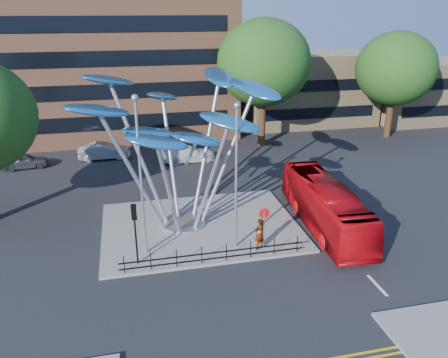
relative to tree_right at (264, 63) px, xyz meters
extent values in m
plane|color=black|center=(-8.00, -22.00, -8.04)|extent=(120.00, 120.00, 0.00)
cube|color=slate|center=(-9.00, -16.00, -7.96)|extent=(12.00, 9.00, 0.15)
cube|color=tan|center=(8.00, 8.00, -4.04)|extent=(15.00, 8.00, 8.00)
cube|color=tan|center=(22.00, 6.00, -4.54)|extent=(12.00, 8.00, 7.00)
cylinder|color=black|center=(0.00, 0.00, -5.18)|extent=(0.70, 0.70, 5.72)
ellipsoid|color=#1D4614|center=(0.00, 0.00, 0.02)|extent=(8.80, 8.80, 8.10)
cylinder|color=black|center=(14.00, 0.00, -5.51)|extent=(0.70, 0.70, 5.06)
ellipsoid|color=#1D4614|center=(14.00, 0.00, -0.91)|extent=(8.00, 8.00, 7.36)
cylinder|color=#9EA0A5|center=(-10.00, -15.50, -7.83)|extent=(2.80, 2.80, 0.12)
cylinder|color=#9EA0A5|center=(-11.20, -16.10, -3.99)|extent=(0.24, 0.24, 7.80)
ellipsoid|color=#308CD3|center=(-14.40, -17.10, -0.09)|extent=(3.92, 2.95, 1.39)
cylinder|color=#9EA0A5|center=(-10.40, -16.50, -4.69)|extent=(0.24, 0.24, 6.40)
ellipsoid|color=#308CD3|center=(-11.60, -18.70, -1.49)|extent=(3.47, 1.78, 1.31)
cylinder|color=#9EA0A5|center=(-9.40, -16.30, -4.39)|extent=(0.24, 0.24, 7.00)
ellipsoid|color=#308CD3|center=(-7.60, -17.90, -0.89)|extent=(3.81, 3.11, 1.36)
cylinder|color=#9EA0A5|center=(-8.80, -15.50, -3.79)|extent=(0.24, 0.24, 8.20)
ellipsoid|color=#308CD3|center=(-5.40, -15.10, 0.31)|extent=(3.52, 4.06, 1.44)
cylinder|color=#9EA0A5|center=(-9.20, -14.60, -3.59)|extent=(0.24, 0.24, 8.60)
ellipsoid|color=#308CD3|center=(-7.00, -12.60, 0.71)|extent=(2.21, 3.79, 1.39)
cylinder|color=#9EA0A5|center=(-10.20, -14.50, -4.19)|extent=(0.24, 0.24, 7.40)
ellipsoid|color=#308CD3|center=(-10.60, -11.90, -0.49)|extent=(3.02, 3.71, 1.34)
cylinder|color=#9EA0A5|center=(-11.00, -15.10, -3.49)|extent=(0.24, 0.24, 8.80)
ellipsoid|color=#308CD3|center=(-13.80, -13.70, 0.91)|extent=(3.88, 3.60, 1.42)
ellipsoid|color=#308CD3|center=(-11.80, -15.30, -1.89)|extent=(3.40, 1.96, 1.13)
ellipsoid|color=#308CD3|center=(-9.10, -15.90, -2.29)|extent=(3.39, 2.16, 1.11)
cylinder|color=#9EA0A5|center=(-12.50, -18.50, -3.64)|extent=(0.14, 0.14, 8.50)
sphere|color=#9EA0A5|center=(-12.50, -18.50, 0.73)|extent=(0.36, 0.36, 0.36)
cylinder|color=#9EA0A5|center=(-7.50, -19.00, -3.89)|extent=(0.14, 0.14, 8.00)
sphere|color=#9EA0A5|center=(-7.50, -19.00, 0.23)|extent=(0.36, 0.36, 0.36)
cylinder|color=black|center=(-13.00, -19.50, -6.29)|extent=(0.10, 0.10, 3.20)
cube|color=black|center=(-13.00, -19.50, -4.89)|extent=(0.28, 0.18, 0.85)
sphere|color=#FF0C0C|center=(-13.00, -19.50, -4.61)|extent=(0.18, 0.18, 0.18)
cylinder|color=#9EA0A5|center=(-6.00, -19.50, -6.74)|extent=(0.08, 0.08, 2.30)
cylinder|color=red|center=(-6.00, -19.47, -5.74)|extent=(0.60, 0.04, 0.60)
cube|color=white|center=(-6.00, -19.45, -5.74)|extent=(0.42, 0.03, 0.10)
cylinder|color=black|center=(-13.70, -20.30, -7.39)|extent=(0.05, 0.05, 1.00)
cylinder|color=black|center=(-12.36, -20.30, -7.39)|extent=(0.05, 0.05, 1.00)
cylinder|color=black|center=(-11.01, -20.30, -7.39)|extent=(0.05, 0.05, 1.00)
cylinder|color=black|center=(-9.67, -20.30, -7.39)|extent=(0.05, 0.05, 1.00)
cylinder|color=black|center=(-8.33, -20.30, -7.39)|extent=(0.05, 0.05, 1.00)
cylinder|color=black|center=(-6.99, -20.30, -7.39)|extent=(0.05, 0.05, 1.00)
cylinder|color=black|center=(-5.64, -20.30, -7.39)|extent=(0.05, 0.05, 1.00)
cylinder|color=black|center=(-4.30, -20.30, -7.39)|extent=(0.05, 0.05, 1.00)
cube|color=black|center=(-9.00, -20.30, -7.34)|extent=(10.00, 0.06, 0.06)
cube|color=black|center=(-9.00, -20.30, -7.69)|extent=(10.00, 0.06, 0.06)
imported|color=#B2080E|center=(-1.40, -17.50, -6.60)|extent=(3.01, 10.42, 2.87)
imported|color=gray|center=(-6.25, -19.50, -6.97)|extent=(0.79, 0.66, 1.84)
imported|color=#45474D|center=(-21.75, -1.93, -7.39)|extent=(3.92, 1.95, 1.29)
imported|color=#A0A3A8|center=(-15.19, -0.89, -7.29)|extent=(4.58, 1.74, 1.49)
imported|color=silver|center=(-7.80, -3.24, -7.34)|extent=(4.93, 2.30, 1.39)
camera|label=1|loc=(-12.98, -40.06, 4.80)|focal=35.00mm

